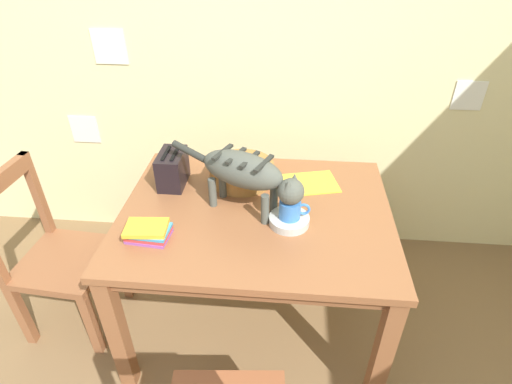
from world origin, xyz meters
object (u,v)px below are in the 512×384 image
(coffee_mug, at_px, (291,209))
(book_stack, at_px, (148,232))
(dining_table, at_px, (256,225))
(wooden_chair_near, at_px, (56,257))
(cat, at_px, (248,174))
(toaster, at_px, (173,169))
(magazine, at_px, (307,183))
(wicker_basket, at_px, (242,172))
(saucer_bowl, at_px, (289,220))

(coffee_mug, bearing_deg, book_stack, -166.04)
(book_stack, bearing_deg, dining_table, 28.26)
(dining_table, relative_size, wooden_chair_near, 1.34)
(cat, distance_m, toaster, 0.45)
(book_stack, bearing_deg, cat, 29.93)
(dining_table, relative_size, toaster, 6.18)
(book_stack, bearing_deg, magazine, 35.23)
(wicker_basket, relative_size, toaster, 1.63)
(cat, xyz_separation_m, magazine, (0.27, 0.24, -0.19))
(cat, height_order, wicker_basket, cat)
(wicker_basket, bearing_deg, dining_table, -69.39)
(dining_table, bearing_deg, cat, -173.41)
(coffee_mug, height_order, toaster, toaster)
(dining_table, distance_m, cat, 0.29)
(toaster, relative_size, wooden_chair_near, 0.22)
(dining_table, relative_size, coffee_mug, 9.17)
(cat, height_order, magazine, cat)
(coffee_mug, distance_m, wooden_chair_near, 1.22)
(book_stack, bearing_deg, coffee_mug, 13.96)
(magazine, relative_size, book_stack, 1.61)
(coffee_mug, bearing_deg, magazine, 76.19)
(cat, distance_m, coffee_mug, 0.24)
(cat, xyz_separation_m, coffee_mug, (0.19, -0.08, -0.12))
(saucer_bowl, bearing_deg, toaster, 155.03)
(dining_table, height_order, toaster, toaster)
(magazine, distance_m, wicker_basket, 0.33)
(cat, relative_size, magazine, 2.06)
(cat, relative_size, saucer_bowl, 3.47)
(book_stack, distance_m, wooden_chair_near, 0.67)
(toaster, bearing_deg, dining_table, -23.38)
(wicker_basket, xyz_separation_m, wooden_chair_near, (-0.91, -0.33, -0.34))
(wicker_basket, xyz_separation_m, toaster, (-0.34, -0.07, 0.04))
(cat, distance_m, book_stack, 0.48)
(wicker_basket, distance_m, toaster, 0.34)
(magazine, bearing_deg, cat, -152.13)
(magazine, distance_m, wooden_chair_near, 1.31)
(dining_table, xyz_separation_m, saucer_bowl, (0.15, -0.09, 0.11))
(magazine, bearing_deg, dining_table, -148.59)
(coffee_mug, bearing_deg, saucer_bowl, -180.00)
(magazine, distance_m, book_stack, 0.82)
(saucer_bowl, xyz_separation_m, book_stack, (-0.58, -0.15, 0.01))
(dining_table, bearing_deg, magazine, 45.39)
(cat, height_order, book_stack, cat)
(coffee_mug, bearing_deg, cat, 157.01)
(book_stack, xyz_separation_m, toaster, (0.00, 0.42, 0.05))
(saucer_bowl, height_order, coffee_mug, coffee_mug)
(coffee_mug, distance_m, wicker_basket, 0.42)
(coffee_mug, relative_size, wooden_chair_near, 0.15)
(dining_table, xyz_separation_m, cat, (-0.04, -0.00, 0.29))
(cat, relative_size, wicker_basket, 1.89)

